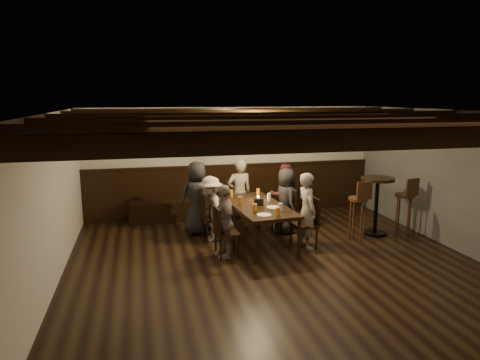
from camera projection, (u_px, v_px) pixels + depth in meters
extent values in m
plane|color=black|center=(283.00, 273.00, 6.46)|extent=(7.00, 7.00, 0.00)
plane|color=black|center=(287.00, 113.00, 6.00)|extent=(7.00, 7.00, 0.00)
plane|color=beige|center=(233.00, 161.00, 9.57)|extent=(6.50, 0.00, 6.50)
plane|color=#4A4A48|center=(474.00, 185.00, 6.97)|extent=(0.00, 7.00, 7.00)
plane|color=beige|center=(45.00, 209.00, 5.49)|extent=(0.00, 7.00, 7.00)
cube|color=black|center=(234.00, 190.00, 9.66)|extent=(6.50, 0.08, 1.10)
cube|color=black|center=(200.00, 209.00, 9.29)|extent=(3.00, 0.45, 0.45)
cube|color=black|center=(198.00, 138.00, 9.19)|extent=(0.62, 0.12, 0.72)
cube|color=black|center=(198.00, 138.00, 9.12)|extent=(0.50, 0.02, 0.58)
cube|color=black|center=(414.00, 138.00, 3.25)|extent=(6.50, 0.10, 0.16)
cube|color=black|center=(344.00, 128.00, 4.35)|extent=(6.50, 0.10, 0.16)
cube|color=black|center=(302.00, 121.00, 5.46)|extent=(6.50, 0.10, 0.16)
cube|color=black|center=(274.00, 117.00, 6.57)|extent=(6.50, 0.10, 0.16)
cube|color=black|center=(254.00, 114.00, 7.68)|extent=(6.50, 0.10, 0.16)
cube|color=black|center=(239.00, 112.00, 8.78)|extent=(6.50, 0.10, 0.16)
sphere|color=#FFE099|center=(99.00, 120.00, 8.16)|extent=(0.07, 0.07, 0.07)
sphere|color=#FFE099|center=(172.00, 119.00, 8.47)|extent=(0.07, 0.07, 0.07)
sphere|color=#FFE099|center=(239.00, 118.00, 8.79)|extent=(0.07, 0.07, 0.07)
sphere|color=#FFE099|center=(302.00, 117.00, 9.10)|extent=(0.07, 0.07, 0.07)
sphere|color=#FFE099|center=(361.00, 117.00, 9.41)|extent=(0.07, 0.07, 0.07)
cube|color=black|center=(258.00, 206.00, 7.63)|extent=(1.03, 2.01, 0.06)
cylinder|color=black|center=(255.00, 244.00, 6.73)|extent=(0.06, 0.06, 0.67)
cylinder|color=black|center=(223.00, 214.00, 8.44)|extent=(0.06, 0.06, 0.67)
cylinder|color=black|center=(299.00, 239.00, 6.96)|extent=(0.06, 0.06, 0.67)
cylinder|color=black|center=(259.00, 211.00, 8.67)|extent=(0.06, 0.06, 0.67)
cube|color=black|center=(214.00, 218.00, 7.89)|extent=(0.44, 0.44, 0.05)
cube|color=black|center=(204.00, 206.00, 7.79)|extent=(0.07, 0.41, 0.44)
cube|color=black|center=(227.00, 233.00, 7.05)|extent=(0.42, 0.42, 0.05)
cube|color=black|center=(217.00, 220.00, 6.95)|extent=(0.07, 0.39, 0.43)
cube|color=black|center=(283.00, 212.00, 8.32)|extent=(0.43, 0.43, 0.05)
cube|color=black|center=(292.00, 200.00, 8.33)|extent=(0.07, 0.40, 0.43)
cube|color=black|center=(304.00, 224.00, 7.48)|extent=(0.44, 0.44, 0.05)
cube|color=black|center=(314.00, 210.00, 7.48)|extent=(0.07, 0.41, 0.45)
imported|color=black|center=(197.00, 198.00, 8.19)|extent=(0.73, 0.51, 1.42)
imported|color=gray|center=(239.00, 194.00, 8.61)|extent=(0.54, 0.38, 1.40)
imported|color=maroon|center=(283.00, 195.00, 8.75)|extent=(0.66, 0.54, 1.29)
imported|color=#BAA89D|center=(211.00, 209.00, 7.84)|extent=(0.51, 0.81, 1.20)
imported|color=gray|center=(224.00, 221.00, 7.00)|extent=(0.36, 0.74, 1.23)
imported|color=black|center=(286.00, 201.00, 8.29)|extent=(0.46, 0.65, 1.27)
imported|color=gray|center=(307.00, 211.00, 7.44)|extent=(0.36, 0.51, 1.34)
cylinder|color=#BF7219|center=(231.00, 193.00, 8.18)|extent=(0.07, 0.07, 0.14)
cylinder|color=#BF7219|center=(258.00, 192.00, 8.29)|extent=(0.07, 0.07, 0.14)
cylinder|color=#BF7219|center=(240.00, 201.00, 7.61)|extent=(0.07, 0.07, 0.14)
cylinder|color=silver|center=(269.00, 197.00, 7.89)|extent=(0.07, 0.07, 0.14)
cylinder|color=#BF7219|center=(255.00, 208.00, 7.12)|extent=(0.07, 0.07, 0.14)
cylinder|color=silver|center=(280.00, 207.00, 7.16)|extent=(0.07, 0.07, 0.14)
cylinder|color=#BF7219|center=(278.00, 212.00, 6.88)|extent=(0.07, 0.07, 0.14)
cylinder|color=white|center=(264.00, 215.00, 6.92)|extent=(0.24, 0.24, 0.01)
cylinder|color=white|center=(273.00, 207.00, 7.40)|extent=(0.24, 0.24, 0.01)
cube|color=black|center=(259.00, 202.00, 7.56)|extent=(0.15, 0.10, 0.12)
cylinder|color=beige|center=(258.00, 199.00, 7.93)|extent=(0.05, 0.05, 0.05)
cylinder|color=black|center=(375.00, 233.00, 8.31)|extent=(0.46, 0.46, 0.04)
cylinder|color=black|center=(376.00, 207.00, 8.21)|extent=(0.07, 0.07, 1.04)
cylinder|color=black|center=(378.00, 179.00, 8.10)|extent=(0.63, 0.63, 0.05)
cylinder|color=#3E2913|center=(358.00, 199.00, 7.86)|extent=(0.36, 0.36, 0.05)
cube|color=#3E2913|center=(364.00, 191.00, 7.67)|extent=(0.31, 0.07, 0.33)
cylinder|color=#3E2913|center=(405.00, 195.00, 8.14)|extent=(0.36, 0.36, 0.05)
cube|color=#3E2913|center=(413.00, 187.00, 7.95)|extent=(0.31, 0.10, 0.33)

